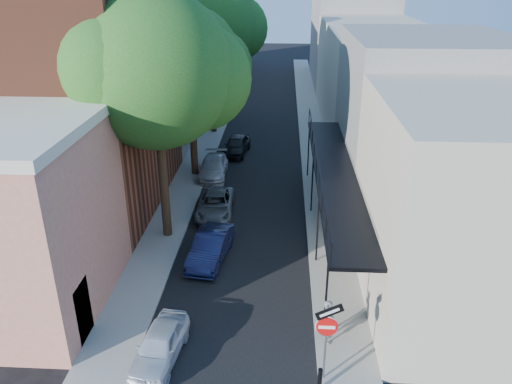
# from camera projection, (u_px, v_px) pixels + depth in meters

# --- Properties ---
(road_surface) EXTENTS (6.00, 64.00, 0.01)m
(road_surface) POSITION_uv_depth(u_px,v_px,m) (263.00, 123.00, 42.44)
(road_surface) COLOR black
(road_surface) RESTS_ON ground
(sidewalk_left) EXTENTS (2.00, 64.00, 0.12)m
(sidewalk_left) POSITION_uv_depth(u_px,v_px,m) (216.00, 121.00, 42.62)
(sidewalk_left) COLOR gray
(sidewalk_left) RESTS_ON ground
(sidewalk_right) EXTENTS (2.00, 64.00, 0.12)m
(sidewalk_right) POSITION_uv_depth(u_px,v_px,m) (310.00, 123.00, 42.21)
(sidewalk_right) COLOR gray
(sidewalk_right) RESTS_ON ground
(buildings_left) EXTENTS (10.10, 59.10, 12.00)m
(buildings_left) POSITION_uv_depth(u_px,v_px,m) (146.00, 65.00, 39.77)
(buildings_left) COLOR tan
(buildings_left) RESTS_ON ground
(buildings_right) EXTENTS (9.80, 55.00, 10.00)m
(buildings_right) POSITION_uv_depth(u_px,v_px,m) (376.00, 72.00, 39.71)
(buildings_right) COLOR #B7AE97
(buildings_right) RESTS_ON ground
(sign_post) EXTENTS (0.89, 0.17, 2.99)m
(sign_post) POSITION_uv_depth(u_px,v_px,m) (327.00, 330.00, 14.99)
(sign_post) COLOR #595B60
(sign_post) RESTS_ON ground
(bollard) EXTENTS (0.14, 0.14, 0.80)m
(bollard) POSITION_uv_depth(u_px,v_px,m) (320.00, 379.00, 15.19)
(bollard) COLOR black
(bollard) RESTS_ON sidewalk_right
(oak_near) EXTENTS (7.48, 6.80, 11.42)m
(oak_near) POSITION_uv_depth(u_px,v_px,m) (166.00, 73.00, 21.40)
(oak_near) COLOR #342214
(oak_near) RESTS_ON ground
(oak_mid) EXTENTS (6.60, 6.00, 10.20)m
(oak_mid) POSITION_uv_depth(u_px,v_px,m) (196.00, 61.00, 29.00)
(oak_mid) COLOR #342214
(oak_mid) RESTS_ON ground
(oak_far) EXTENTS (7.70, 7.00, 11.90)m
(oak_far) POSITION_uv_depth(u_px,v_px,m) (217.00, 24.00, 36.75)
(oak_far) COLOR #342214
(oak_far) RESTS_ON ground
(parked_car_a) EXTENTS (1.69, 3.41, 1.12)m
(parked_car_a) POSITION_uv_depth(u_px,v_px,m) (160.00, 345.00, 16.52)
(parked_car_a) COLOR silver
(parked_car_a) RESTS_ON ground
(parked_car_b) EXTENTS (1.83, 3.99, 1.27)m
(parked_car_b) POSITION_uv_depth(u_px,v_px,m) (211.00, 247.00, 22.18)
(parked_car_b) COLOR #111636
(parked_car_b) RESTS_ON ground
(parked_car_c) EXTENTS (2.03, 4.13, 1.13)m
(parked_car_c) POSITION_uv_depth(u_px,v_px,m) (215.00, 204.00, 26.40)
(parked_car_c) COLOR slate
(parked_car_c) RESTS_ON ground
(parked_car_d) EXTENTS (1.76, 4.13, 1.19)m
(parked_car_d) POSITION_uv_depth(u_px,v_px,m) (213.00, 167.00, 31.24)
(parked_car_d) COLOR silver
(parked_car_d) RESTS_ON ground
(parked_car_e) EXTENTS (1.99, 3.95, 1.29)m
(parked_car_e) POSITION_uv_depth(u_px,v_px,m) (236.00, 145.00, 35.03)
(parked_car_e) COLOR black
(parked_car_e) RESTS_ON ground
(pedestrian) EXTENTS (0.45, 0.64, 1.68)m
(pedestrian) POSITION_uv_depth(u_px,v_px,m) (328.00, 321.00, 17.02)
(pedestrian) COLOR slate
(pedestrian) RESTS_ON sidewalk_right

